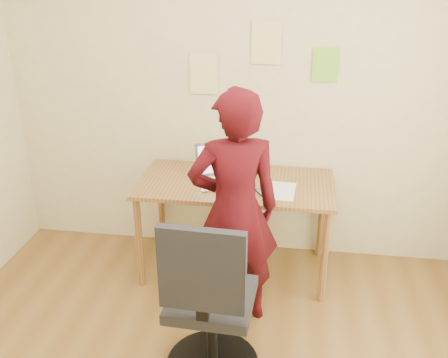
% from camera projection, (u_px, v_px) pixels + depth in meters
% --- Properties ---
extents(room, '(3.58, 3.58, 2.78)m').
position_uv_depth(room, '(183.00, 182.00, 2.09)').
color(room, brown).
rests_on(room, ground).
extents(desk, '(1.40, 0.70, 0.74)m').
position_uv_depth(desk, '(235.00, 193.00, 3.62)').
color(desk, olive).
rests_on(desk, ground).
extents(laptop, '(0.44, 0.41, 0.25)m').
position_uv_depth(laptop, '(222.00, 174.00, 3.58)').
color(laptop, silver).
rests_on(laptop, desk).
extents(paper_sheet, '(0.23, 0.32, 0.00)m').
position_uv_depth(paper_sheet, '(279.00, 191.00, 3.45)').
color(paper_sheet, white).
rests_on(paper_sheet, desk).
extents(phone, '(0.11, 0.13, 0.01)m').
position_uv_depth(phone, '(262.00, 193.00, 3.41)').
color(phone, black).
rests_on(phone, desk).
extents(wall_note_left, '(0.21, 0.00, 0.30)m').
position_uv_depth(wall_note_left, '(204.00, 74.00, 3.66)').
color(wall_note_left, '#EDDA8D').
rests_on(wall_note_left, room).
extents(wall_note_mid, '(0.21, 0.00, 0.30)m').
position_uv_depth(wall_note_mid, '(267.00, 43.00, 3.51)').
color(wall_note_mid, '#EDDA8D').
rests_on(wall_note_mid, room).
extents(wall_note_right, '(0.18, 0.00, 0.24)m').
position_uv_depth(wall_note_right, '(325.00, 65.00, 3.51)').
color(wall_note_right, '#7ED22F').
rests_on(wall_note_right, room).
extents(office_chair, '(0.54, 0.54, 1.04)m').
position_uv_depth(office_chair, '(209.00, 312.00, 2.71)').
color(office_chair, black).
rests_on(office_chair, ground).
extents(person, '(0.65, 0.52, 1.56)m').
position_uv_depth(person, '(234.00, 211.00, 3.08)').
color(person, '#3C080D').
rests_on(person, ground).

